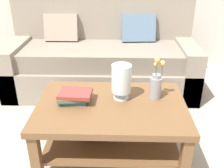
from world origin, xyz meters
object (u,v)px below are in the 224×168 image
(coffee_table, at_px, (111,118))
(glass_hurricane_vase, at_px, (121,80))
(couch, at_px, (102,59))
(book_stack_main, at_px, (74,96))
(flower_pitcher, at_px, (156,85))

(coffee_table, height_order, glass_hurricane_vase, glass_hurricane_vase)
(couch, xyz_separation_m, glass_hurricane_vase, (0.23, -1.14, 0.26))
(couch, bearing_deg, book_stack_main, -96.50)
(flower_pitcher, bearing_deg, book_stack_main, -172.89)
(couch, height_order, coffee_table, couch)
(glass_hurricane_vase, height_order, flower_pitcher, flower_pitcher)
(book_stack_main, bearing_deg, coffee_table, -5.91)
(couch, relative_size, coffee_table, 1.89)
(book_stack_main, distance_m, flower_pitcher, 0.65)
(book_stack_main, distance_m, glass_hurricane_vase, 0.39)
(couch, relative_size, flower_pitcher, 6.23)
(couch, distance_m, coffee_table, 1.24)
(couch, xyz_separation_m, coffee_table, (0.15, -1.23, -0.03))
(glass_hurricane_vase, xyz_separation_m, flower_pitcher, (0.28, 0.01, -0.05))
(couch, relative_size, glass_hurricane_vase, 7.66)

